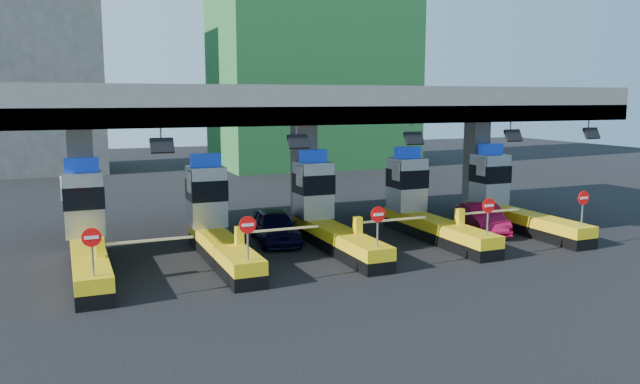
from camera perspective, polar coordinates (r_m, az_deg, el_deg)
name	(u,v)px	position (r m, az deg, el deg)	size (l,w,h in m)	color
ground	(328,246)	(27.74, 0.78, -5.00)	(120.00, 120.00, 0.00)	black
toll_canopy	(305,106)	(29.62, -1.42, 7.85)	(28.00, 12.09, 7.00)	slate
toll_lane_far_left	(87,233)	(25.56, -20.57, -3.52)	(4.43, 8.00, 4.16)	black
toll_lane_left	(215,223)	(26.18, -9.57, -2.81)	(4.43, 8.00, 4.16)	black
toll_lane_center	(326,214)	(27.70, 0.56, -2.06)	(4.43, 8.00, 4.16)	black
toll_lane_right	(423,207)	(29.99, 9.38, -1.35)	(4.43, 8.00, 4.16)	black
toll_lane_far_right	(508,200)	(32.88, 16.80, -0.73)	(4.43, 8.00, 4.16)	black
bg_building_scaffold	(311,18)	(61.58, -0.81, 15.58)	(18.00, 12.00, 28.00)	#1E5926
bg_building_concrete	(15,69)	(60.89, -26.11, 10.08)	(14.00, 10.00, 18.00)	#4C4C49
van	(275,226)	(28.42, -4.18, -3.12)	(1.79, 4.45, 1.52)	black
red_car	(482,218)	(31.39, 14.62, -2.35)	(1.50, 4.31, 1.42)	maroon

